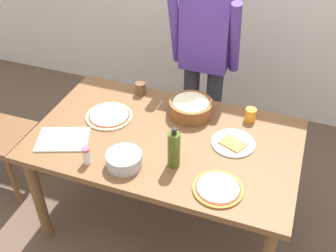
{
  "coord_description": "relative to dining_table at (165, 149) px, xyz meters",
  "views": [
    {
      "loc": [
        0.66,
        -1.76,
        2.32
      ],
      "look_at": [
        0.0,
        0.05,
        0.81
      ],
      "focal_mm": 43.17,
      "sensor_mm": 36.0,
      "label": 1
    }
  ],
  "objects": [
    {
      "name": "plate_with_slice",
      "position": [
        0.4,
        0.08,
        0.1
      ],
      "size": [
        0.26,
        0.26,
        0.02
      ],
      "color": "white",
      "rests_on": "dining_table"
    },
    {
      "name": "popcorn_bowl",
      "position": [
        0.07,
        0.28,
        0.15
      ],
      "size": [
        0.28,
        0.28,
        0.11
      ],
      "color": "brown",
      "rests_on": "dining_table"
    },
    {
      "name": "salt_shaker",
      "position": [
        -0.33,
        -0.36,
        0.14
      ],
      "size": [
        0.04,
        0.04,
        0.11
      ],
      "color": "white",
      "rests_on": "dining_table"
    },
    {
      "name": "cup_orange",
      "position": [
        0.45,
        0.35,
        0.13
      ],
      "size": [
        0.07,
        0.07,
        0.08
      ],
      "primitive_type": "cylinder",
      "color": "orange",
      "rests_on": "dining_table"
    },
    {
      "name": "mixing_bowl_steel",
      "position": [
        -0.13,
        -0.3,
        0.13
      ],
      "size": [
        0.2,
        0.2,
        0.08
      ],
      "color": "#B7B7BC",
      "rests_on": "dining_table"
    },
    {
      "name": "cutting_board_white",
      "position": [
        -0.57,
        -0.23,
        0.1
      ],
      "size": [
        0.36,
        0.31,
        0.01
      ],
      "primitive_type": "cube",
      "rotation": [
        0.0,
        0.0,
        0.36
      ],
      "color": "white",
      "rests_on": "dining_table"
    },
    {
      "name": "dining_table",
      "position": [
        0.0,
        0.0,
        0.0
      ],
      "size": [
        1.6,
        0.96,
        0.76
      ],
      "color": "brown",
      "rests_on": "ground"
    },
    {
      "name": "pizza_raw_on_board",
      "position": [
        -0.41,
        0.07,
        0.1
      ],
      "size": [
        0.3,
        0.3,
        0.02
      ],
      "color": "beige",
      "rests_on": "dining_table"
    },
    {
      "name": "olive_oil_bottle",
      "position": [
        0.13,
        -0.21,
        0.2
      ],
      "size": [
        0.07,
        0.07,
        0.26
      ],
      "color": "#47561E",
      "rests_on": "dining_table"
    },
    {
      "name": "pizza_cooked_on_tray",
      "position": [
        0.41,
        -0.31,
        0.1
      ],
      "size": [
        0.27,
        0.27,
        0.02
      ],
      "color": "#C67A33",
      "rests_on": "dining_table"
    },
    {
      "name": "cup_small_brown",
      "position": [
        -0.33,
        0.39,
        0.13
      ],
      "size": [
        0.07,
        0.07,
        0.08
      ],
      "primitive_type": "cylinder",
      "color": "brown",
      "rests_on": "dining_table"
    },
    {
      "name": "ground",
      "position": [
        0.0,
        0.0,
        -0.67
      ],
      "size": [
        8.0,
        8.0,
        0.0
      ],
      "primitive_type": "plane",
      "color": "brown"
    },
    {
      "name": "person_cook",
      "position": [
        0.02,
        0.76,
        0.27
      ],
      "size": [
        0.49,
        0.25,
        1.62
      ],
      "color": "#2D2D38",
      "rests_on": "ground"
    }
  ]
}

